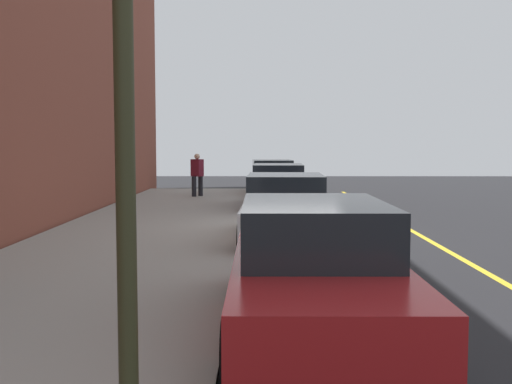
# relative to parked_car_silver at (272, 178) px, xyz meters

# --- Properties ---
(ground_plane) EXTENTS (56.00, 56.00, 0.00)m
(ground_plane) POSITION_rel_parked_car_silver_xyz_m (11.67, 0.06, -0.76)
(ground_plane) COLOR black
(sidewalk) EXTENTS (28.00, 4.60, 0.15)m
(sidewalk) POSITION_rel_parked_car_silver_xyz_m (11.67, -3.24, -0.68)
(sidewalk) COLOR gray
(sidewalk) RESTS_ON ground
(lane_stripe_centre) EXTENTS (28.00, 0.14, 0.01)m
(lane_stripe_centre) POSITION_rel_parked_car_silver_xyz_m (11.67, 3.26, -0.75)
(lane_stripe_centre) COLOR gold
(lane_stripe_centre) RESTS_ON ground
(snow_bank_curb) EXTENTS (6.36, 0.56, 0.22)m
(snow_bank_curb) POSITION_rel_parked_car_silver_xyz_m (11.81, -0.64, -0.65)
(snow_bank_curb) COLOR white
(snow_bank_curb) RESTS_ON ground
(parked_car_silver) EXTENTS (4.45, 2.03, 1.51)m
(parked_car_silver) POSITION_rel_parked_car_silver_xyz_m (0.00, 0.00, 0.00)
(parked_car_silver) COLOR black
(parked_car_silver) RESTS_ON ground
(parked_car_navy) EXTENTS (4.63, 1.99, 1.51)m
(parked_car_navy) POSITION_rel_parked_car_silver_xyz_m (5.72, 0.06, 0.00)
(parked_car_navy) COLOR black
(parked_car_navy) RESTS_ON ground
(parked_car_white) EXTENTS (4.31, 1.99, 1.51)m
(parked_car_white) POSITION_rel_parked_car_silver_xyz_m (12.70, -0.00, -0.00)
(parked_car_white) COLOR black
(parked_car_white) RESTS_ON ground
(parked_car_red) EXTENTS (4.70, 1.91, 1.51)m
(parked_car_red) POSITION_rel_parked_car_silver_xyz_m (19.08, 0.06, 0.00)
(parked_car_red) COLOR black
(parked_car_red) RESTS_ON ground
(pedestrian_burgundy_coat) EXTENTS (0.50, 0.52, 1.65)m
(pedestrian_burgundy_coat) POSITION_rel_parked_car_silver_xyz_m (1.87, -2.97, 0.27)
(pedestrian_burgundy_coat) COLOR black
(pedestrian_burgundy_coat) RESTS_ON sidewalk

